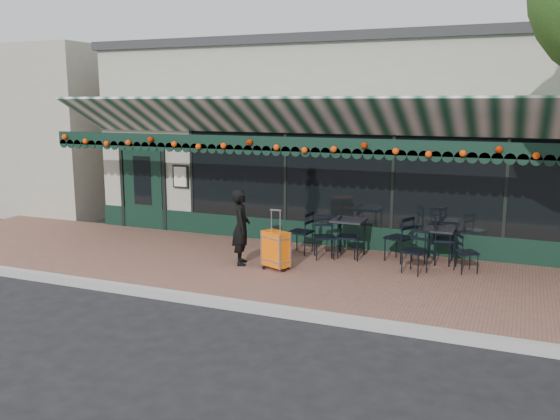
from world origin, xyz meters
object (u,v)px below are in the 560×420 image
at_px(chair_b_left, 301,232).
at_px(chair_b_front, 324,238).
at_px(cafe_table_a, 440,232).
at_px(chair_a_extra, 466,253).
at_px(chair_a_left, 399,238).
at_px(chair_a_right, 446,240).
at_px(cafe_table_b, 349,223).
at_px(chair_a_front, 415,252).
at_px(chair_b_right, 348,237).
at_px(woman, 241,227).
at_px(suitcase, 276,250).

relative_size(chair_b_left, chair_b_front, 1.04).
height_order(cafe_table_a, chair_b_front, chair_b_front).
bearing_deg(chair_a_extra, chair_a_left, 44.72).
height_order(chair_a_right, chair_b_front, chair_a_right).
bearing_deg(cafe_table_a, cafe_table_b, -172.04).
bearing_deg(chair_a_front, chair_b_left, -174.67).
height_order(chair_a_extra, chair_b_front, chair_b_front).
distance_m(chair_a_left, chair_b_right, 1.02).
bearing_deg(woman, cafe_table_b, -78.34).
bearing_deg(chair_b_front, cafe_table_b, 8.80).
relative_size(chair_b_left, chair_b_right, 1.07).
bearing_deg(chair_b_left, chair_a_extra, 93.22).
bearing_deg(chair_b_left, cafe_table_b, 100.92).
xyz_separation_m(woman, suitcase, (0.76, -0.09, -0.35)).
distance_m(chair_a_right, chair_b_left, 2.91).
bearing_deg(chair_a_right, chair_a_front, 143.17).
distance_m(chair_a_right, chair_b_front, 2.37).
relative_size(woman, chair_b_right, 1.77).
bearing_deg(cafe_table_b, chair_b_right, -96.36).
relative_size(cafe_table_a, chair_a_left, 0.74).
relative_size(woman, chair_b_front, 1.72).
xyz_separation_m(woman, chair_b_front, (1.36, 1.03, -0.31)).
height_order(woman, chair_b_front, woman).
bearing_deg(cafe_table_a, woman, -156.15).
xyz_separation_m(suitcase, chair_b_front, (0.59, 1.11, 0.05)).
relative_size(chair_a_front, chair_b_right, 0.97).
bearing_deg(suitcase, chair_a_right, 52.72).
xyz_separation_m(woman, chair_a_front, (3.23, 0.66, -0.33)).
bearing_deg(cafe_table_b, chair_a_extra, -6.28).
bearing_deg(chair_b_right, cafe_table_b, -13.01).
distance_m(suitcase, chair_b_left, 1.32).
height_order(cafe_table_a, chair_a_extra, chair_a_extra).
relative_size(chair_a_right, chair_b_right, 1.15).
bearing_deg(chair_b_front, chair_a_front, -36.93).
bearing_deg(woman, chair_a_right, -92.17).
bearing_deg(chair_a_front, chair_b_front, -172.66).
xyz_separation_m(woman, chair_b_right, (1.77, 1.28, -0.32)).
bearing_deg(woman, chair_a_left, -88.40).
bearing_deg(chair_a_front, woman, -149.92).
height_order(chair_a_left, chair_a_right, chair_a_right).
xyz_separation_m(chair_a_right, chair_b_left, (-2.90, -0.30, -0.03)).
distance_m(chair_b_right, chair_b_front, 0.49).
bearing_deg(chair_a_front, suitcase, -144.62).
distance_m(cafe_table_a, chair_b_right, 1.80).
relative_size(cafe_table_b, chair_a_extra, 1.05).
relative_size(suitcase, chair_b_left, 1.29).
xyz_separation_m(cafe_table_a, chair_a_right, (0.13, -0.03, -0.14)).
distance_m(cafe_table_a, chair_a_extra, 0.79).
height_order(cafe_table_b, chair_a_extra, cafe_table_b).
xyz_separation_m(chair_a_left, chair_b_front, (-1.43, -0.36, -0.03)).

